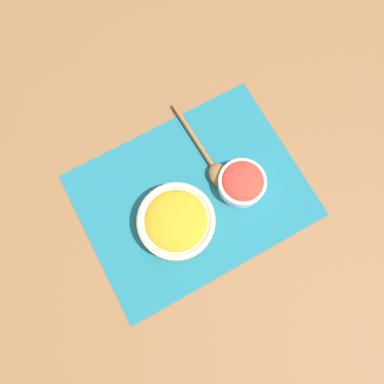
{
  "coord_description": "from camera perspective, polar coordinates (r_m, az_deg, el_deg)",
  "views": [
    {
      "loc": [
        0.1,
        0.19,
        0.89
      ],
      "look_at": [
        0.0,
        0.0,
        0.03
      ],
      "focal_mm": 35.0,
      "sensor_mm": 36.0,
      "label": 1
    }
  ],
  "objects": [
    {
      "name": "ground_plane",
      "position": [
        0.92,
        0.0,
        -0.52
      ],
      "size": [
        3.0,
        3.0,
        0.0
      ],
      "primitive_type": "plane",
      "color": "brown"
    },
    {
      "name": "placemat",
      "position": [
        0.91,
        0.0,
        -0.49
      ],
      "size": [
        0.53,
        0.4,
        0.0
      ],
      "color": "#195B6B",
      "rests_on": "ground_plane"
    },
    {
      "name": "tomato_bowl",
      "position": [
        0.9,
        7.64,
        1.47
      ],
      "size": [
        0.11,
        0.11,
        0.06
      ],
      "color": "white",
      "rests_on": "placemat"
    },
    {
      "name": "carrot_bowl",
      "position": [
        0.87,
        -2.41,
        -4.5
      ],
      "size": [
        0.18,
        0.18,
        0.06
      ],
      "color": "#C6B28E",
      "rests_on": "placemat"
    },
    {
      "name": "wooden_spoon",
      "position": [
        0.92,
        3.34,
        3.93
      ],
      "size": [
        0.05,
        0.26,
        0.03
      ],
      "color": "brown",
      "rests_on": "placemat"
    }
  ]
}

